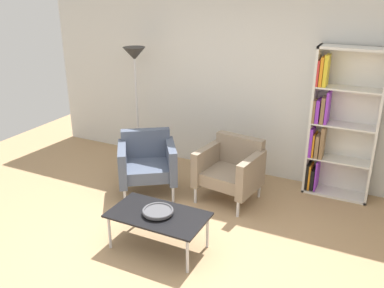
{
  "coord_description": "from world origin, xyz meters",
  "views": [
    {
      "loc": [
        1.82,
        -2.95,
        2.61
      ],
      "look_at": [
        -0.05,
        0.84,
        0.95
      ],
      "focal_mm": 39.01,
      "sensor_mm": 36.0,
      "label": 1
    }
  ],
  "objects_px": {
    "decorative_bowl": "(158,211)",
    "armchair_corner_red": "(147,162)",
    "armchair_by_bookshelf": "(231,168)",
    "bookshelf_tall": "(337,126)",
    "coffee_table_low": "(158,217)",
    "floor_lamp_torchiere": "(135,68)"
  },
  "relations": [
    {
      "from": "bookshelf_tall",
      "to": "decorative_bowl",
      "type": "height_order",
      "value": "bookshelf_tall"
    },
    {
      "from": "floor_lamp_torchiere",
      "to": "armchair_by_bookshelf",
      "type": "bearing_deg",
      "value": -15.93
    },
    {
      "from": "bookshelf_tall",
      "to": "floor_lamp_torchiere",
      "type": "xyz_separation_m",
      "value": [
        -2.8,
        -0.24,
        0.52
      ]
    },
    {
      "from": "coffee_table_low",
      "to": "armchair_corner_red",
      "type": "distance_m",
      "value": 1.31
    },
    {
      "from": "bookshelf_tall",
      "to": "armchair_by_bookshelf",
      "type": "height_order",
      "value": "bookshelf_tall"
    },
    {
      "from": "bookshelf_tall",
      "to": "decorative_bowl",
      "type": "bearing_deg",
      "value": -123.98
    },
    {
      "from": "decorative_bowl",
      "to": "armchair_by_bookshelf",
      "type": "relative_size",
      "value": 0.4
    },
    {
      "from": "armchair_by_bookshelf",
      "to": "armchair_corner_red",
      "type": "height_order",
      "value": "same"
    },
    {
      "from": "floor_lamp_torchiere",
      "to": "coffee_table_low",
      "type": "bearing_deg",
      "value": -52.05
    },
    {
      "from": "coffee_table_low",
      "to": "bookshelf_tall",
      "type": "bearing_deg",
      "value": 56.02
    },
    {
      "from": "coffee_table_low",
      "to": "decorative_bowl",
      "type": "height_order",
      "value": "decorative_bowl"
    },
    {
      "from": "decorative_bowl",
      "to": "armchair_corner_red",
      "type": "bearing_deg",
      "value": 126.81
    },
    {
      "from": "decorative_bowl",
      "to": "armchair_corner_red",
      "type": "height_order",
      "value": "armchair_corner_red"
    },
    {
      "from": "coffee_table_low",
      "to": "armchair_corner_red",
      "type": "xyz_separation_m",
      "value": [
        -0.78,
        1.04,
        0.05
      ]
    },
    {
      "from": "armchair_by_bookshelf",
      "to": "armchair_corner_red",
      "type": "bearing_deg",
      "value": -157.18
    },
    {
      "from": "bookshelf_tall",
      "to": "floor_lamp_torchiere",
      "type": "bearing_deg",
      "value": -175.16
    },
    {
      "from": "decorative_bowl",
      "to": "floor_lamp_torchiere",
      "type": "relative_size",
      "value": 0.18
    },
    {
      "from": "coffee_table_low",
      "to": "decorative_bowl",
      "type": "relative_size",
      "value": 3.12
    },
    {
      "from": "armchair_by_bookshelf",
      "to": "floor_lamp_torchiere",
      "type": "height_order",
      "value": "floor_lamp_torchiere"
    },
    {
      "from": "armchair_corner_red",
      "to": "floor_lamp_torchiere",
      "type": "distance_m",
      "value": 1.43
    },
    {
      "from": "bookshelf_tall",
      "to": "coffee_table_low",
      "type": "xyz_separation_m",
      "value": [
        -1.38,
        -2.05,
        -0.56
      ]
    },
    {
      "from": "bookshelf_tall",
      "to": "floor_lamp_torchiere",
      "type": "height_order",
      "value": "bookshelf_tall"
    }
  ]
}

